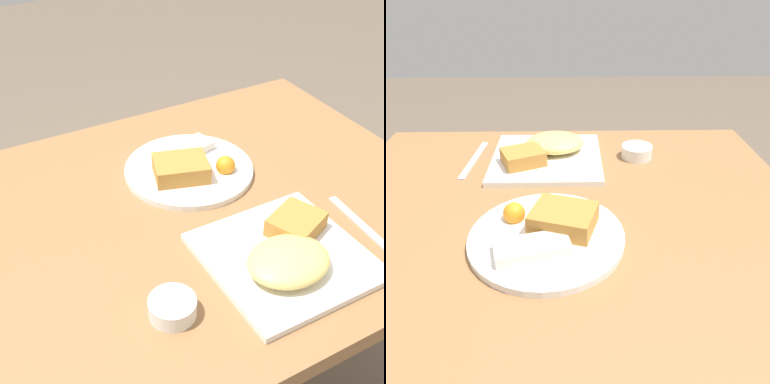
# 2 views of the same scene
# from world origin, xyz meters

# --- Properties ---
(dining_table) EXTENTS (1.05, 0.85, 0.73)m
(dining_table) POSITION_xyz_m (0.00, 0.00, 0.65)
(dining_table) COLOR olive
(dining_table) RESTS_ON ground_plane
(plate_square_near) EXTENTS (0.28, 0.28, 0.06)m
(plate_square_near) POSITION_xyz_m (0.05, -0.22, 0.75)
(plate_square_near) COLOR white
(plate_square_near) RESTS_ON dining_table
(plate_oval_far) EXTENTS (0.29, 0.29, 0.05)m
(plate_oval_far) POSITION_xyz_m (0.03, 0.12, 0.75)
(plate_oval_far) COLOR white
(plate_oval_far) RESTS_ON dining_table
(sauce_ramekin) EXTENTS (0.08, 0.08, 0.03)m
(sauce_ramekin) POSITION_xyz_m (-0.19, -0.23, 0.75)
(sauce_ramekin) COLOR white
(sauce_ramekin) RESTS_ON dining_table
(butter_knife) EXTENTS (0.03, 0.22, 0.00)m
(butter_knife) POSITION_xyz_m (0.24, -0.22, 0.74)
(butter_knife) COLOR silver
(butter_knife) RESTS_ON dining_table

